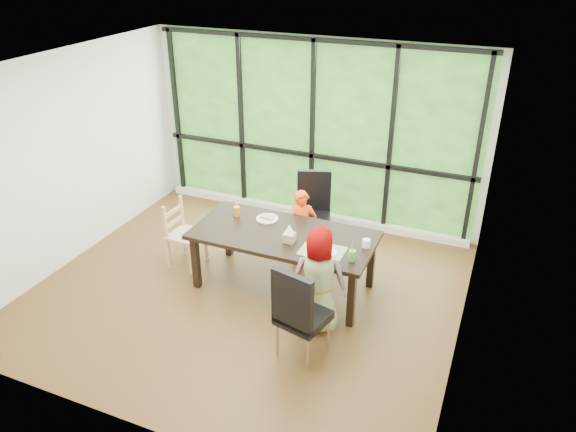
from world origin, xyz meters
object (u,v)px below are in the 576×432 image
(chair_interior_leather, at_px, (303,311))
(child_older, at_px, (317,280))
(plate_near, at_px, (325,253))
(green_cup, at_px, (352,255))
(plate_far, at_px, (267,219))
(orange_cup, at_px, (237,211))
(white_mug, at_px, (366,243))
(chair_window_leather, at_px, (313,213))
(dining_table, at_px, (284,260))
(chair_end_beech, at_px, (186,235))
(child_toddler, at_px, (302,228))
(tissue_box, at_px, (289,237))

(chair_interior_leather, relative_size, child_older, 0.88)
(plate_near, height_order, green_cup, green_cup)
(plate_far, xyz_separation_m, green_cup, (1.25, -0.52, 0.05))
(orange_cup, bearing_deg, green_cup, -15.70)
(green_cup, bearing_deg, white_mug, 78.83)
(chair_interior_leather, distance_m, plate_far, 1.66)
(child_older, xyz_separation_m, white_mug, (0.35, 0.65, 0.18))
(chair_window_leather, height_order, orange_cup, chair_window_leather)
(dining_table, height_order, chair_end_beech, chair_end_beech)
(child_older, xyz_separation_m, plate_far, (-0.97, 0.83, 0.14))
(chair_interior_leather, relative_size, white_mug, 11.40)
(dining_table, xyz_separation_m, child_older, (0.64, -0.58, 0.24))
(plate_near, xyz_separation_m, white_mug, (0.38, 0.32, 0.04))
(child_older, height_order, white_mug, child_older)
(child_toddler, relative_size, child_older, 0.84)
(chair_end_beech, xyz_separation_m, green_cup, (2.28, -0.24, 0.36))
(child_toddler, xyz_separation_m, white_mug, (0.99, -0.55, 0.28))
(orange_cup, bearing_deg, child_older, -29.62)
(green_cup, distance_m, tissue_box, 0.79)
(chair_end_beech, bearing_deg, chair_window_leather, -50.09)
(chair_end_beech, bearing_deg, child_older, -103.32)
(plate_far, bearing_deg, chair_end_beech, -164.88)
(plate_near, xyz_separation_m, green_cup, (0.32, -0.02, 0.05))
(plate_far, height_order, plate_near, same)
(chair_end_beech, distance_m, white_mug, 2.38)
(dining_table, distance_m, tissue_box, 0.48)
(dining_table, distance_m, plate_far, 0.57)
(dining_table, height_order, green_cup, green_cup)
(dining_table, bearing_deg, chair_interior_leather, -57.60)
(orange_cup, xyz_separation_m, white_mug, (1.71, -0.12, -0.02))
(plate_far, distance_m, green_cup, 1.36)
(child_older, distance_m, tissue_box, 0.69)
(dining_table, xyz_separation_m, chair_interior_leather, (0.67, -1.05, 0.17))
(chair_window_leather, bearing_deg, dining_table, -109.75)
(plate_far, relative_size, plate_near, 1.06)
(plate_near, relative_size, orange_cup, 2.07)
(chair_window_leather, relative_size, child_older, 0.88)
(chair_interior_leather, bearing_deg, child_older, -73.58)
(chair_end_beech, height_order, tissue_box, chair_end_beech)
(chair_window_leather, xyz_separation_m, chair_end_beech, (-1.36, -1.05, -0.09))
(white_mug, distance_m, tissue_box, 0.88)
(dining_table, height_order, chair_interior_leather, chair_interior_leather)
(chair_window_leather, relative_size, orange_cup, 8.58)
(child_toddler, bearing_deg, tissue_box, -104.02)
(green_cup, bearing_deg, chair_window_leather, 125.42)
(tissue_box, bearing_deg, green_cup, -8.31)
(plate_far, xyz_separation_m, tissue_box, (0.47, -0.40, 0.05))
(plate_far, distance_m, tissue_box, 0.62)
(chair_end_beech, relative_size, child_toddler, 0.87)
(plate_near, relative_size, white_mug, 2.75)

